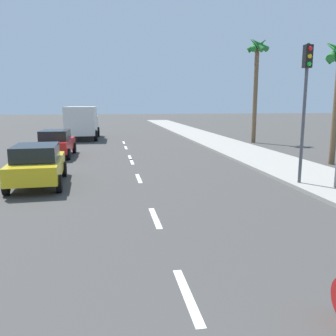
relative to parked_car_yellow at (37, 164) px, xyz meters
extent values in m
plane|color=#423F3D|center=(3.91, 6.23, -0.84)|extent=(160.00, 160.00, 0.00)
cube|color=#9E998E|center=(11.20, 8.23, -0.77)|extent=(3.60, 80.00, 0.14)
cube|color=white|center=(3.91, -8.75, -0.83)|extent=(0.16, 1.80, 0.01)
cube|color=white|center=(3.91, -4.68, -0.83)|extent=(0.16, 1.80, 0.01)
cube|color=white|center=(3.91, 0.58, -0.83)|extent=(0.16, 1.80, 0.01)
cube|color=white|center=(3.91, 4.93, -0.83)|extent=(0.16, 1.80, 0.01)
cube|color=white|center=(3.91, 6.37, -0.83)|extent=(0.16, 1.80, 0.01)
cube|color=white|center=(3.91, 11.08, -0.83)|extent=(0.16, 1.80, 0.01)
cube|color=white|center=(3.91, 14.46, -0.83)|extent=(0.16, 1.80, 0.01)
cube|color=gold|center=(0.00, 0.06, -0.15)|extent=(1.97, 4.26, 0.64)
cube|color=black|center=(0.01, -0.15, 0.45)|extent=(1.65, 2.25, 0.56)
cylinder|color=black|center=(-0.95, 1.43, -0.52)|extent=(0.21, 0.65, 0.64)
cylinder|color=black|center=(0.80, 1.52, -0.52)|extent=(0.21, 0.65, 0.64)
cylinder|color=black|center=(-0.81, -1.41, -0.52)|extent=(0.21, 0.65, 0.64)
cylinder|color=black|center=(0.95, -1.31, -0.52)|extent=(0.21, 0.65, 0.64)
cube|color=red|center=(-0.31, 7.49, -0.15)|extent=(1.82, 4.13, 0.64)
cube|color=black|center=(-0.32, 7.29, 0.45)|extent=(1.56, 2.16, 0.56)
cylinder|color=black|center=(-1.13, 8.90, -0.52)|extent=(0.20, 0.64, 0.64)
cylinder|color=black|center=(0.58, 8.86, -0.52)|extent=(0.20, 0.64, 0.64)
cylinder|color=black|center=(-1.20, 6.13, -0.52)|extent=(0.20, 0.64, 0.64)
cylinder|color=black|center=(0.51, 6.08, -0.52)|extent=(0.20, 0.64, 0.64)
cube|color=beige|center=(0.57, 19.94, 0.36)|extent=(2.45, 2.39, 1.40)
cube|color=silver|center=(0.50, 16.95, 0.81)|extent=(2.49, 4.21, 2.30)
cylinder|color=black|center=(-0.63, 19.84, -0.39)|extent=(0.30, 0.91, 0.90)
cylinder|color=black|center=(1.77, 19.79, -0.39)|extent=(0.30, 0.91, 0.90)
cylinder|color=black|center=(-0.72, 15.94, -0.39)|extent=(0.30, 0.91, 0.90)
cylinder|color=black|center=(1.68, 15.89, -0.39)|extent=(0.30, 0.91, 0.90)
cylinder|color=brown|center=(14.02, 2.45, 2.07)|extent=(0.30, 0.30, 5.81)
cone|color=#1E6B28|center=(13.89, 2.67, 4.82)|extent=(1.37, 1.05, 1.32)
cylinder|color=brown|center=(14.05, 12.65, 2.96)|extent=(0.33, 0.33, 7.59)
cone|color=#1E6B28|center=(14.30, 12.67, 6.60)|extent=(0.54, 1.77, 1.00)
cone|color=#1E6B28|center=(14.13, 12.88, 6.60)|extent=(1.60, 0.95, 1.18)
cone|color=#1E6B28|center=(13.84, 12.79, 6.60)|extent=(1.02, 1.28, 1.28)
cone|color=#1E6B28|center=(13.87, 12.47, 6.60)|extent=(1.20, 1.21, 1.38)
cone|color=#1E6B28|center=(14.11, 12.41, 6.60)|extent=(1.74, 0.91, 1.07)
cylinder|color=#4C4C51|center=(9.80, -1.82, 1.76)|extent=(0.12, 0.12, 5.20)
cube|color=black|center=(9.80, -1.82, 3.91)|extent=(0.28, 0.24, 0.80)
sphere|color=red|center=(9.80, -1.95, 4.16)|extent=(0.16, 0.16, 0.16)
sphere|color=gold|center=(9.80, -1.95, 3.90)|extent=(0.16, 0.16, 0.16)
sphere|color=green|center=(9.80, -1.95, 3.64)|extent=(0.16, 0.16, 0.16)
camera|label=1|loc=(2.70, -14.01, 2.29)|focal=38.11mm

